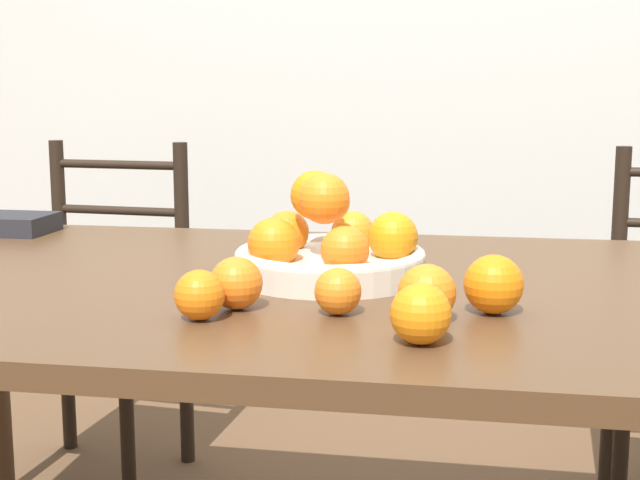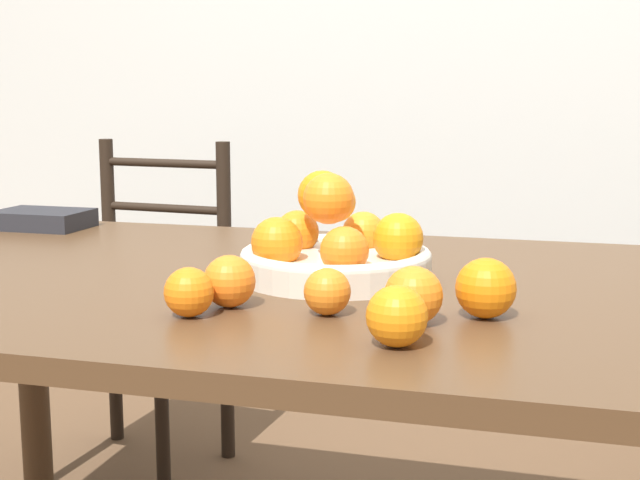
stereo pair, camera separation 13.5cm
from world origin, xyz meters
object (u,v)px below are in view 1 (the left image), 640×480
Objects in this scene: fruit_bowl at (329,248)px; orange_loose_4 at (199,295)px; orange_loose_0 at (421,314)px; orange_loose_2 at (338,291)px; orange_loose_3 at (427,293)px; book_stack at (4,224)px; orange_loose_1 at (236,283)px; orange_loose_5 at (494,284)px; chair_left at (98,314)px.

fruit_bowl is 0.32m from orange_loose_4.
orange_loose_0 is 1.15× the size of orange_loose_2.
orange_loose_4 is at bearing -161.04° from orange_loose_2.
orange_loose_4 is at bearing -171.78° from orange_loose_3.
fruit_bowl is 0.30m from orange_loose_3.
book_stack is at bearing 144.83° from orange_loose_2.
orange_loose_1 is 0.91× the size of orange_loose_5.
orange_loose_3 reaches higher than orange_loose_2.
orange_loose_0 is 1.10× the size of orange_loose_4.
orange_loose_0 is 0.91× the size of orange_loose_5.
chair_left is at bearing 128.49° from orange_loose_2.
fruit_bowl reaches higher than orange_loose_1.
orange_loose_3 is (0.00, 0.11, 0.00)m from orange_loose_0.
fruit_bowl is 4.00× the size of orange_loose_3.
chair_left is at bearing 123.33° from orange_loose_1.
chair_left is (-0.94, 1.05, -0.33)m from orange_loose_3.
orange_loose_2 is at bearing 171.70° from orange_loose_3.
orange_loose_2 reaches higher than book_stack.
fruit_bowl is 4.15× the size of orange_loose_0.
orange_loose_4 is at bearing -54.60° from chair_left.
fruit_bowl is 0.39m from orange_loose_0.
orange_loose_0 is 1.00× the size of orange_loose_1.
fruit_bowl is at bearing 66.36° from orange_loose_4.
orange_loose_4 is 0.07× the size of chair_left.
chair_left reaches higher than orange_loose_4.
orange_loose_3 is at bearing -55.03° from fruit_bowl.
orange_loose_4 is at bearing -44.84° from book_stack.
orange_loose_2 is 0.84× the size of orange_loose_3.
orange_loose_1 is 1.10× the size of orange_loose_4.
book_stack is (-0.77, 0.35, -0.03)m from fruit_bowl.
fruit_bowl is at bearing 144.35° from orange_loose_5.
orange_loose_3 is (0.12, -0.02, 0.01)m from orange_loose_2.
orange_loose_1 is 0.27m from orange_loose_3.
orange_loose_1 is at bearing 175.07° from orange_loose_3.
fruit_bowl is at bearing 115.85° from orange_loose_0.
orange_loose_1 is 1.15× the size of orange_loose_2.
orange_loose_3 is at bearing -4.93° from orange_loose_1.
book_stack is at bearing 155.61° from fruit_bowl.
orange_loose_4 is (-0.30, -0.04, -0.00)m from orange_loose_3.
orange_loose_0 is at bearing -90.56° from orange_loose_3.
orange_loose_5 is at bearing -35.65° from fruit_bowl.
chair_left is (-0.82, 1.03, -0.33)m from orange_loose_2.
orange_loose_2 is 0.12m from orange_loose_3.
orange_loose_2 is 1.00m from book_stack.
chair_left is 4.55× the size of book_stack.
orange_loose_3 is 0.95× the size of orange_loose_5.
orange_loose_5 is (0.09, 0.17, 0.00)m from orange_loose_0.
orange_loose_3 is at bearing -145.67° from orange_loose_5.
book_stack is (-0.94, 0.60, -0.02)m from orange_loose_3.
orange_loose_2 is (0.05, -0.23, -0.02)m from fruit_bowl.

